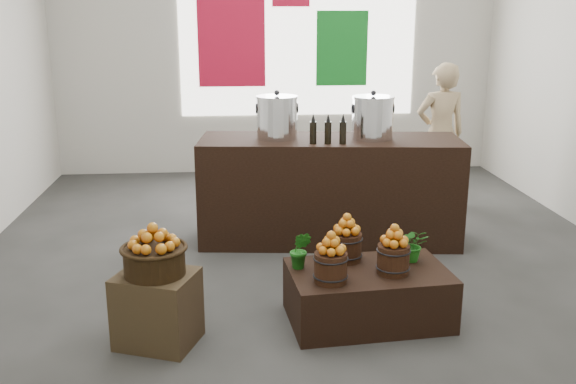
{
  "coord_description": "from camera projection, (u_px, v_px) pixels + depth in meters",
  "views": [
    {
      "loc": [
        -0.59,
        -5.38,
        2.18
      ],
      "look_at": [
        -0.17,
        -0.4,
        0.77
      ],
      "focal_mm": 40.0,
      "sensor_mm": 36.0,
      "label": 1
    }
  ],
  "objects": [
    {
      "name": "back_wall",
      "position": [
        276.0,
        26.0,
        8.62
      ],
      "size": [
        6.0,
        0.04,
        4.0
      ],
      "primitive_type": "cube",
      "color": "beige",
      "rests_on": "ground"
    },
    {
      "name": "stock_pot_left",
      "position": [
        277.0,
        118.0,
        6.06
      ],
      "size": [
        0.38,
        0.38,
        0.38
      ],
      "primitive_type": "cylinder",
      "color": "silver",
      "rests_on": "counter"
    },
    {
      "name": "apples_in_bucket_front_left",
      "position": [
        331.0,
        243.0,
        4.33
      ],
      "size": [
        0.17,
        0.17,
        0.15
      ],
      "primitive_type": null,
      "color": "#900E04",
      "rests_on": "apple_bucket_front_left"
    },
    {
      "name": "wicker_basket",
      "position": [
        154.0,
        261.0,
        4.23
      ],
      "size": [
        0.4,
        0.4,
        0.18
      ],
      "primitive_type": "cylinder",
      "color": "black",
      "rests_on": "crate"
    },
    {
      "name": "shopper",
      "position": [
        440.0,
        134.0,
        7.45
      ],
      "size": [
        0.63,
        0.44,
        1.63
      ],
      "primitive_type": "imported",
      "rotation": [
        0.0,
        0.0,
        3.23
      ],
      "color": "tan",
      "rests_on": "ground"
    },
    {
      "name": "herb_garnish_left",
      "position": [
        300.0,
        250.0,
        4.6
      ],
      "size": [
        0.19,
        0.17,
        0.28
      ],
      "primitive_type": "imported",
      "rotation": [
        0.0,
        0.0,
        -0.36
      ],
      "color": "#155A13",
      "rests_on": "display_table"
    },
    {
      "name": "stock_pot_center",
      "position": [
        373.0,
        119.0,
        6.05
      ],
      "size": [
        0.38,
        0.38,
        0.38
      ],
      "primitive_type": "cylinder",
      "color": "silver",
      "rests_on": "counter"
    },
    {
      "name": "ground",
      "position": [
        303.0,
        262.0,
        5.8
      ],
      "size": [
        7.0,
        7.0,
        0.0
      ],
      "primitive_type": "plane",
      "color": "#3A3937",
      "rests_on": "ground"
    },
    {
      "name": "crate",
      "position": [
        157.0,
        309.0,
        4.32
      ],
      "size": [
        0.62,
        0.56,
        0.5
      ],
      "primitive_type": "cube",
      "rotation": [
        0.0,
        0.0,
        -0.36
      ],
      "color": "#44371F",
      "rests_on": "ground"
    },
    {
      "name": "apple_bucket_rear",
      "position": [
        346.0,
        247.0,
        4.76
      ],
      "size": [
        0.23,
        0.23,
        0.21
      ],
      "primitive_type": "cylinder",
      "color": "#351D0E",
      "rests_on": "display_table"
    },
    {
      "name": "display_table",
      "position": [
        368.0,
        295.0,
        4.66
      ],
      "size": [
        1.19,
        0.8,
        0.39
      ],
      "primitive_type": "cube",
      "rotation": [
        0.0,
        0.0,
        0.09
      ],
      "color": "black",
      "rests_on": "ground"
    },
    {
      "name": "apple_bucket_front_left",
      "position": [
        331.0,
        267.0,
        4.38
      ],
      "size": [
        0.23,
        0.23,
        0.21
      ],
      "primitive_type": "cylinder",
      "color": "#351D0E",
      "rests_on": "display_table"
    },
    {
      "name": "oil_cruets",
      "position": [
        332.0,
        129.0,
        5.83
      ],
      "size": [
        0.28,
        0.1,
        0.28
      ],
      "primitive_type": null,
      "rotation": [
        0.0,
        0.0,
        -0.11
      ],
      "color": "black",
      "rests_on": "counter"
    },
    {
      "name": "apples_in_basket",
      "position": [
        153.0,
        236.0,
        4.18
      ],
      "size": [
        0.31,
        0.31,
        0.17
      ],
      "primitive_type": null,
      "color": "#900E04",
      "rests_on": "wicker_basket"
    },
    {
      "name": "apples_in_bucket_rear",
      "position": [
        347.0,
        224.0,
        4.71
      ],
      "size": [
        0.17,
        0.17,
        0.15
      ],
      "primitive_type": null,
      "color": "#900E04",
      "rests_on": "apple_bucket_rear"
    },
    {
      "name": "apple_bucket_front_right",
      "position": [
        393.0,
        259.0,
        4.52
      ],
      "size": [
        0.23,
        0.23,
        0.21
      ],
      "primitive_type": "cylinder",
      "color": "#351D0E",
      "rests_on": "display_table"
    },
    {
      "name": "apples_in_bucket_front_right",
      "position": [
        394.0,
        235.0,
        4.47
      ],
      "size": [
        0.17,
        0.17,
        0.15
      ],
      "primitive_type": null,
      "color": "#900E04",
      "rests_on": "apple_bucket_front_right"
    },
    {
      "name": "counter",
      "position": [
        329.0,
        190.0,
        6.24
      ],
      "size": [
        2.55,
        1.05,
        1.02
      ],
      "primitive_type": "cube",
      "rotation": [
        0.0,
        0.0,
        -0.11
      ],
      "color": "black",
      "rests_on": "ground"
    },
    {
      "name": "herb_garnish_right",
      "position": [
        413.0,
        244.0,
        4.74
      ],
      "size": [
        0.28,
        0.26,
        0.26
      ],
      "primitive_type": "imported",
      "rotation": [
        0.0,
        0.0,
        -0.26
      ],
      "color": "#155A13",
      "rests_on": "display_table"
    },
    {
      "name": "deco_red_left",
      "position": [
        231.0,
        34.0,
        8.57
      ],
      "size": [
        0.9,
        0.04,
        1.4
      ],
      "primitive_type": "cube",
      "color": "#B80E2C",
      "rests_on": "back_wall"
    },
    {
      "name": "deco_green_right",
      "position": [
        342.0,
        49.0,
        8.74
      ],
      "size": [
        0.7,
        0.04,
        1.0
      ],
      "primitive_type": "cube",
      "color": "#11701F",
      "rests_on": "back_wall"
    },
    {
      "name": "back_opening",
      "position": [
        298.0,
        26.0,
        8.62
      ],
      "size": [
        3.2,
        0.02,
        2.4
      ],
      "primitive_type": "cube",
      "color": "white",
      "rests_on": "back_wall"
    }
  ]
}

